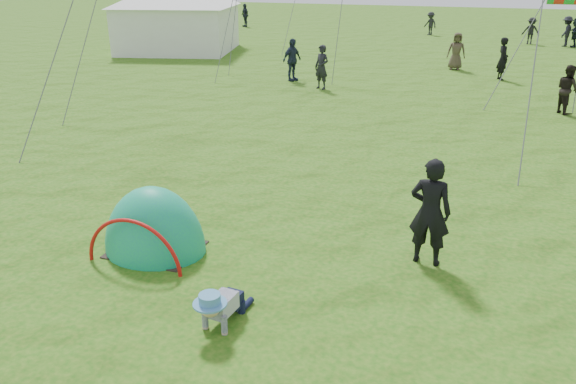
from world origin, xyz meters
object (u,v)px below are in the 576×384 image
(crawling_toddler, at_px, (220,305))
(event_marquee, at_px, (177,12))
(popup_tent, at_px, (156,250))
(standing_adult, at_px, (430,212))

(crawling_toddler, height_order, event_marquee, event_marquee)
(crawling_toddler, relative_size, popup_tent, 0.36)
(crawling_toddler, bearing_deg, standing_adult, 54.19)
(popup_tent, bearing_deg, event_marquee, 118.38)
(popup_tent, bearing_deg, standing_adult, 13.88)
(crawling_toddler, distance_m, popup_tent, 2.57)
(standing_adult, xyz_separation_m, event_marquee, (-17.03, 20.34, 1.27))
(standing_adult, height_order, event_marquee, event_marquee)
(crawling_toddler, xyz_separation_m, event_marquee, (-14.73, 23.12, 1.85))
(crawling_toddler, xyz_separation_m, popup_tent, (-2.04, 1.53, -0.31))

